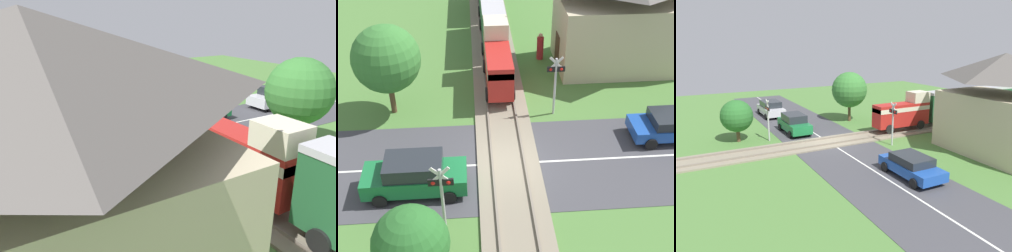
% 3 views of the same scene
% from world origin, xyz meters
% --- Properties ---
extents(ground_plane, '(60.00, 60.00, 0.00)m').
position_xyz_m(ground_plane, '(0.00, 0.00, 0.00)').
color(ground_plane, '#4C7A38').
extents(road_surface, '(48.00, 6.40, 0.02)m').
position_xyz_m(road_surface, '(0.00, 0.00, 0.01)').
color(road_surface, '#424247').
rests_on(road_surface, ground_plane).
extents(track_bed, '(2.80, 48.00, 0.24)m').
position_xyz_m(track_bed, '(0.00, 0.00, 0.07)').
color(track_bed, gray).
rests_on(track_bed, ground_plane).
extents(train, '(1.58, 17.94, 3.18)m').
position_xyz_m(train, '(0.00, 13.39, 1.88)').
color(train, red).
rests_on(train, track_bed).
extents(car_near_crossing, '(4.28, 1.89, 1.66)m').
position_xyz_m(car_near_crossing, '(-4.00, -1.44, 0.85)').
color(car_near_crossing, '#197038').
rests_on(car_near_crossing, ground_plane).
extents(car_far_side, '(4.17, 1.98, 1.32)m').
position_xyz_m(car_far_side, '(8.13, 1.44, 0.71)').
color(car_far_side, '#1E4CA8').
rests_on(car_far_side, ground_plane).
extents(car_behind_queue, '(4.57, 2.06, 1.60)m').
position_xyz_m(car_behind_queue, '(-11.41, -1.44, 0.83)').
color(car_behind_queue, silver).
rests_on(car_behind_queue, ground_plane).
extents(crossing_signal_west_approach, '(0.90, 0.18, 3.30)m').
position_xyz_m(crossing_signal_west_approach, '(-2.71, -3.98, 2.11)').
color(crossing_signal_west_approach, '#B7B7B7').
rests_on(crossing_signal_west_approach, ground_plane).
extents(crossing_signal_east_approach, '(0.90, 0.18, 3.30)m').
position_xyz_m(crossing_signal_east_approach, '(2.71, 3.98, 2.11)').
color(crossing_signal_east_approach, '#B7B7B7').
rests_on(crossing_signal_east_approach, ground_plane).
extents(station_building, '(8.28, 5.06, 6.92)m').
position_xyz_m(station_building, '(7.61, 9.27, 3.41)').
color(station_building, '#C6B793').
rests_on(station_building, ground_plane).
extents(pedestrian_by_station, '(0.43, 0.43, 1.72)m').
position_xyz_m(pedestrian_by_station, '(2.90, 10.38, 0.79)').
color(pedestrian_by_station, '#B2282D').
rests_on(pedestrian_by_station, ground_plane).
extents(tree_roadside_hedge, '(3.42, 3.42, 4.81)m').
position_xyz_m(tree_roadside_hedge, '(-5.63, 4.81, 3.09)').
color(tree_roadside_hedge, brown).
rests_on(tree_roadside_hedge, ground_plane).
extents(tree_beyond_track, '(2.49, 2.49, 3.31)m').
position_xyz_m(tree_beyond_track, '(-3.61, -6.17, 2.06)').
color(tree_beyond_track, brown).
rests_on(tree_beyond_track, ground_plane).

